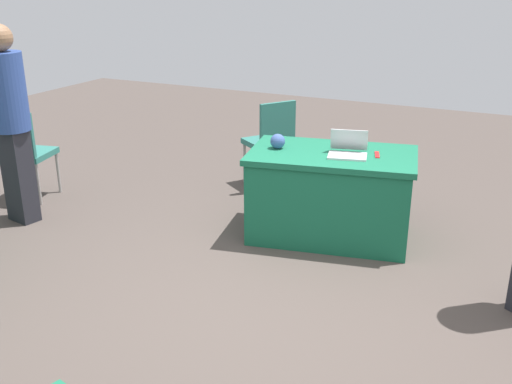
# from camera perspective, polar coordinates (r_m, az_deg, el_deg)

# --- Properties ---
(ground_plane) EXTENTS (14.40, 14.40, 0.00)m
(ground_plane) POSITION_cam_1_polar(r_m,az_deg,el_deg) (4.26, -0.10, -11.24)
(ground_plane) COLOR #4C423D
(table_foreground) EXTENTS (1.55, 1.10, 0.78)m
(table_foreground) POSITION_cam_1_polar(r_m,az_deg,el_deg) (5.28, 7.16, -0.24)
(table_foreground) COLOR #196647
(table_foreground) RESTS_ON ground
(chair_near_front) EXTENTS (0.53, 0.53, 0.95)m
(chair_near_front) POSITION_cam_1_polar(r_m,az_deg,el_deg) (6.47, -21.32, 3.86)
(chair_near_front) COLOR #9E9993
(chair_near_front) RESTS_ON ground
(chair_tucked_right) EXTENTS (0.61, 0.61, 0.96)m
(chair_tucked_right) POSITION_cam_1_polar(r_m,az_deg,el_deg) (6.43, 1.48, 5.22)
(chair_tucked_right) COLOR #9E9993
(chair_tucked_right) RESTS_ON ground
(person_attendee_standing) EXTENTS (0.40, 0.40, 1.82)m
(person_attendee_standing) POSITION_cam_1_polar(r_m,az_deg,el_deg) (5.83, -22.48, 6.84)
(person_attendee_standing) COLOR #26262D
(person_attendee_standing) RESTS_ON ground
(laptop_silver) EXTENTS (0.38, 0.36, 0.21)m
(laptop_silver) POSITION_cam_1_polar(r_m,az_deg,el_deg) (5.08, 8.78, 3.91)
(laptop_silver) COLOR silver
(laptop_silver) RESTS_ON table_foreground
(yarn_ball) EXTENTS (0.13, 0.13, 0.13)m
(yarn_ball) POSITION_cam_1_polar(r_m,az_deg,el_deg) (5.22, 2.09, 4.88)
(yarn_ball) COLOR #3F5999
(yarn_ball) RESTS_ON table_foreground
(scissors_red) EXTENTS (0.09, 0.18, 0.01)m
(scissors_red) POSITION_cam_1_polar(r_m,az_deg,el_deg) (5.14, 11.51, 3.52)
(scissors_red) COLOR red
(scissors_red) RESTS_ON table_foreground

